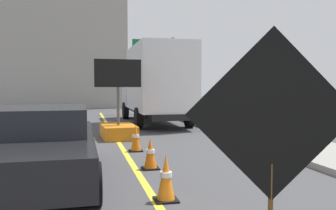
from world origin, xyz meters
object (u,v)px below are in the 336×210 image
(arrow_board_trailer, at_px, (118,124))
(highway_guide_sign, at_px, (161,61))
(traffic_cone_near_sign, at_px, (166,178))
(traffic_cone_mid_lane, at_px, (150,154))
(roadwork_sign, at_px, (272,119))
(pickup_car, at_px, (40,144))
(traffic_cone_far_lane, at_px, (136,138))
(box_truck, at_px, (155,83))

(arrow_board_trailer, relative_size, highway_guide_sign, 0.54)
(traffic_cone_near_sign, height_order, traffic_cone_mid_lane, traffic_cone_near_sign)
(traffic_cone_mid_lane, bearing_deg, arrow_board_trailer, 92.82)
(roadwork_sign, distance_m, pickup_car, 4.75)
(highway_guide_sign, height_order, traffic_cone_near_sign, highway_guide_sign)
(highway_guide_sign, height_order, traffic_cone_far_lane, highway_guide_sign)
(arrow_board_trailer, relative_size, traffic_cone_near_sign, 3.70)
(arrow_board_trailer, bearing_deg, traffic_cone_far_lane, -85.06)
(roadwork_sign, height_order, highway_guide_sign, highway_guide_sign)
(roadwork_sign, bearing_deg, box_truck, 83.20)
(arrow_board_trailer, relative_size, traffic_cone_mid_lane, 4.02)
(box_truck, distance_m, pickup_car, 10.42)
(highway_guide_sign, bearing_deg, traffic_cone_far_lane, -105.41)
(highway_guide_sign, xyz_separation_m, traffic_cone_far_lane, (-3.61, -13.08, -3.06))
(box_truck, height_order, pickup_car, box_truck)
(box_truck, xyz_separation_m, pickup_car, (-4.12, -9.49, -1.22))
(traffic_cone_near_sign, bearing_deg, traffic_cone_mid_lane, 85.85)
(traffic_cone_near_sign, xyz_separation_m, traffic_cone_mid_lane, (0.16, 2.14, -0.03))
(traffic_cone_near_sign, bearing_deg, box_truck, 79.39)
(arrow_board_trailer, height_order, box_truck, box_truck)
(traffic_cone_near_sign, relative_size, traffic_cone_mid_lane, 1.09)
(roadwork_sign, relative_size, pickup_car, 0.48)
(traffic_cone_near_sign, bearing_deg, pickup_car, 140.77)
(roadwork_sign, xyz_separation_m, highway_guide_sign, (3.27, 19.61, 1.95))
(box_truck, height_order, traffic_cone_near_sign, box_truck)
(highway_guide_sign, relative_size, traffic_cone_near_sign, 6.85)
(traffic_cone_near_sign, xyz_separation_m, traffic_cone_far_lane, (0.15, 4.25, 0.00))
(pickup_car, bearing_deg, box_truck, 66.51)
(traffic_cone_near_sign, height_order, traffic_cone_far_lane, traffic_cone_far_lane)
(pickup_car, bearing_deg, roadwork_sign, -57.40)
(highway_guide_sign, height_order, traffic_cone_mid_lane, highway_guide_sign)
(roadwork_sign, height_order, arrow_board_trailer, arrow_board_trailer)
(roadwork_sign, distance_m, traffic_cone_mid_lane, 4.58)
(traffic_cone_far_lane, bearing_deg, highway_guide_sign, 74.59)
(pickup_car, height_order, highway_guide_sign, highway_guide_sign)
(box_truck, bearing_deg, highway_guide_sign, 74.91)
(roadwork_sign, xyz_separation_m, box_truck, (1.60, 13.43, 0.44))
(box_truck, relative_size, traffic_cone_mid_lane, 11.09)
(pickup_car, height_order, traffic_cone_mid_lane, pickup_car)
(highway_guide_sign, distance_m, traffic_cone_near_sign, 17.99)
(roadwork_sign, bearing_deg, highway_guide_sign, 80.54)
(box_truck, relative_size, traffic_cone_far_lane, 10.11)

